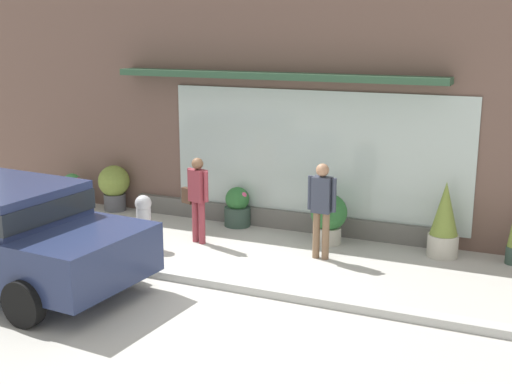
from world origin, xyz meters
TOP-DOWN VIEW (x-y plane):
  - ground_plane at (0.00, 0.00)m, footprint 60.00×60.00m
  - curb_strip at (0.00, -0.20)m, footprint 14.00×0.24m
  - storefront at (0.01, 3.19)m, footprint 14.00×0.81m
  - fire_hydrant at (-1.63, 0.91)m, footprint 0.43×0.41m
  - pedestrian_with_handbag at (-0.91, 1.55)m, footprint 0.65×0.35m
  - pedestrian_passerby at (1.38, 1.62)m, footprint 0.49×0.22m
  - parked_car_navy at (-2.63, -1.38)m, footprint 4.54×2.34m
  - potted_plant_trailing_edge at (3.23, 2.55)m, footprint 0.51×0.51m
  - potted_plant_doorstep at (-0.70, 2.77)m, footprint 0.51×0.51m
  - potted_plant_near_hydrant at (-4.53, 2.58)m, footprint 0.42×0.42m
  - potted_plant_corner_tall at (1.25, 2.43)m, footprint 0.65×0.65m
  - potted_plant_low_front at (-3.57, 2.75)m, footprint 0.66×0.66m

SIDE VIEW (x-z plane):
  - ground_plane at x=0.00m, z-range 0.00..0.00m
  - curb_strip at x=0.00m, z-range 0.00..0.12m
  - potted_plant_doorstep at x=-0.70m, z-range -0.01..0.75m
  - potted_plant_near_hydrant at x=-4.53m, z-range 0.02..0.76m
  - fire_hydrant at x=-1.63m, z-range 0.01..0.95m
  - potted_plant_corner_tall at x=1.25m, z-range 0.05..0.95m
  - potted_plant_low_front at x=-3.57m, z-range 0.06..1.02m
  - potted_plant_trailing_edge at x=3.23m, z-range -0.03..1.26m
  - parked_car_navy at x=-2.63m, z-range 0.11..1.65m
  - pedestrian_with_handbag at x=-0.91m, z-range 0.12..1.67m
  - pedestrian_passerby at x=1.38m, z-range 0.14..1.75m
  - storefront at x=0.01m, z-range -0.04..4.49m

